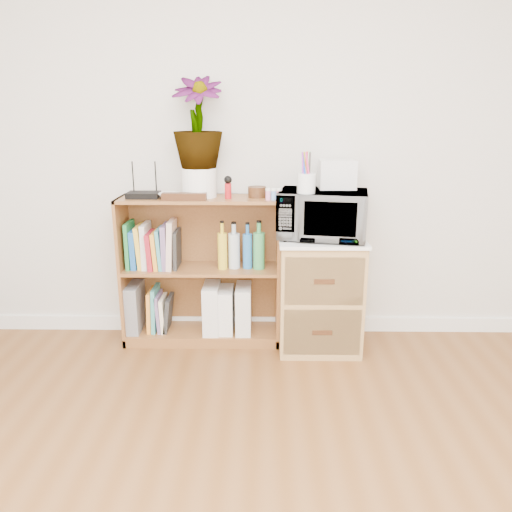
{
  "coord_description": "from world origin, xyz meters",
  "views": [
    {
      "loc": [
        0.04,
        -0.93,
        1.46
      ],
      "look_at": [
        0.0,
        1.95,
        0.62
      ],
      "focal_mm": 35.0,
      "sensor_mm": 36.0,
      "label": 1
    }
  ],
  "objects": [
    {
      "name": "skirting_board",
      "position": [
        0.0,
        2.24,
        0.05
      ],
      "size": [
        4.0,
        0.02,
        0.1
      ],
      "primitive_type": "cube",
      "color": "white",
      "rests_on": "ground"
    },
    {
      "name": "wicker_unit",
      "position": [
        0.4,
        2.02,
        0.35
      ],
      "size": [
        0.5,
        0.45,
        0.7
      ],
      "primitive_type": "cube",
      "color": "#9E7542",
      "rests_on": "ground"
    },
    {
      "name": "plant_pot",
      "position": [
        -0.35,
        2.12,
        1.04
      ],
      "size": [
        0.21,
        0.21,
        0.18
      ],
      "primitive_type": "cylinder",
      "color": "white",
      "rests_on": "bookshelf"
    },
    {
      "name": "kokeshi_doll",
      "position": [
        -0.17,
        2.06,
        1.0
      ],
      "size": [
        0.04,
        0.04,
        0.09
      ],
      "primitive_type": "cylinder",
      "color": "#AD151A",
      "rests_on": "bookshelf"
    },
    {
      "name": "pen_cup",
      "position": [
        0.29,
        1.92,
        1.06
      ],
      "size": [
        0.1,
        0.1,
        0.11
      ],
      "primitive_type": "cylinder",
      "color": "white",
      "rests_on": "microwave"
    },
    {
      "name": "magazine_holder_mid",
      "position": [
        -0.19,
        2.09,
        0.21
      ],
      "size": [
        0.09,
        0.23,
        0.29
      ],
      "primitive_type": "cube",
      "color": "white",
      "rests_on": "bookshelf"
    },
    {
      "name": "microwave",
      "position": [
        0.4,
        2.02,
        0.86
      ],
      "size": [
        0.57,
        0.44,
        0.29
      ],
      "primitive_type": "imported",
      "rotation": [
        0.0,
        0.0,
        -0.18
      ],
      "color": "silver",
      "rests_on": "wicker_unit"
    },
    {
      "name": "cookbooks",
      "position": [
        -0.65,
        2.1,
        0.63
      ],
      "size": [
        0.32,
        0.2,
        0.31
      ],
      "color": "#22823C",
      "rests_on": "bookshelf"
    },
    {
      "name": "small_appliance",
      "position": [
        0.49,
        2.11,
        1.09
      ],
      "size": [
        0.22,
        0.18,
        0.17
      ],
      "primitive_type": "cube",
      "color": "silver",
      "rests_on": "microwave"
    },
    {
      "name": "magazine_holder_left",
      "position": [
        -0.29,
        2.09,
        0.23
      ],
      "size": [
        0.1,
        0.25,
        0.32
      ],
      "primitive_type": "cube",
      "color": "silver",
      "rests_on": "bookshelf"
    },
    {
      "name": "liquor_bottles",
      "position": [
        -0.09,
        2.1,
        0.65
      ],
      "size": [
        0.29,
        0.07,
        0.3
      ],
      "color": "yellow",
      "rests_on": "bookshelf"
    },
    {
      "name": "wooden_bowl",
      "position": [
        0.01,
        2.11,
        0.98
      ],
      "size": [
        0.11,
        0.11,
        0.06
      ],
      "primitive_type": "cylinder",
      "color": "#351D0E",
      "rests_on": "bookshelf"
    },
    {
      "name": "trinket_box",
      "position": [
        -0.42,
        2.0,
        0.97
      ],
      "size": [
        0.26,
        0.07,
        0.04
      ],
      "primitive_type": "cube",
      "color": "#351B0E",
      "rests_on": "bookshelf"
    },
    {
      "name": "lower_books",
      "position": [
        -0.63,
        2.1,
        0.2
      ],
      "size": [
        0.16,
        0.19,
        0.29
      ],
      "color": "orange",
      "rests_on": "bookshelf"
    },
    {
      "name": "potted_plant",
      "position": [
        -0.35,
        2.12,
        1.39
      ],
      "size": [
        0.3,
        0.3,
        0.54
      ],
      "primitive_type": "imported",
      "color": "#3C702D",
      "rests_on": "plant_pot"
    },
    {
      "name": "file_box",
      "position": [
        -0.8,
        2.1,
        0.23
      ],
      "size": [
        0.09,
        0.25,
        0.31
      ],
      "primitive_type": "cube",
      "color": "slate",
      "rests_on": "bookshelf"
    },
    {
      "name": "magazine_holder_right",
      "position": [
        -0.08,
        2.09,
        0.22
      ],
      "size": [
        0.1,
        0.25,
        0.31
      ],
      "primitive_type": "cube",
      "color": "silver",
      "rests_on": "bookshelf"
    },
    {
      "name": "paint_jars",
      "position": [
        0.11,
        2.01,
        0.98
      ],
      "size": [
        0.1,
        0.04,
        0.05
      ],
      "primitive_type": "cube",
      "color": "pink",
      "rests_on": "bookshelf"
    },
    {
      "name": "white_bowl",
      "position": [
        -0.53,
        2.07,
        0.97
      ],
      "size": [
        0.13,
        0.13,
        0.03
      ],
      "primitive_type": "imported",
      "color": "silver",
      "rests_on": "bookshelf"
    },
    {
      "name": "bookshelf",
      "position": [
        -0.35,
        2.1,
        0.47
      ],
      "size": [
        1.0,
        0.3,
        0.95
      ],
      "primitive_type": "cube",
      "color": "brown",
      "rests_on": "ground"
    },
    {
      "name": "router",
      "position": [
        -0.69,
        2.08,
        0.97
      ],
      "size": [
        0.19,
        0.13,
        0.04
      ],
      "primitive_type": "cube",
      "color": "black",
      "rests_on": "bookshelf"
    }
  ]
}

